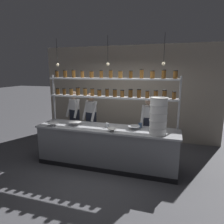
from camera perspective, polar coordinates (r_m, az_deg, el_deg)
ground_plane at (r=4.86m, az=-1.55°, el=-14.92°), size 40.00×40.00×0.00m
back_wall at (r=6.43m, az=4.49°, el=5.39°), size 5.63×0.12×2.94m
prep_counter at (r=4.67m, az=-1.59°, el=-9.88°), size 3.23×0.76×0.92m
spice_shelf_unit at (r=4.67m, az=-0.20°, el=6.55°), size 3.12×0.28×2.21m
chef_left at (r=5.65m, az=-10.68°, el=-1.16°), size 0.41×0.34×1.64m
chef_center at (r=5.28m, az=-5.99°, el=-2.05°), size 0.41×0.34×1.62m
chef_right at (r=4.88m, az=10.41°, el=-3.64°), size 0.37×0.29×1.58m
container_stack at (r=4.04m, az=13.09°, el=-1.17°), size 0.36×0.36×0.76m
prep_bowl_near_left at (r=4.84m, az=-16.38°, el=-3.41°), size 0.26×0.26×0.07m
prep_bowl_center_front at (r=4.77m, az=-10.48°, el=-3.26°), size 0.29×0.29×0.08m
prep_bowl_center_back at (r=4.41m, az=6.29°, el=-4.44°), size 0.27×0.27×0.07m
prep_bowl_near_right at (r=4.47m, az=12.81°, el=-4.44°), size 0.27×0.27×0.08m
prep_bowl_far_left at (r=4.24m, az=0.00°, el=-5.11°), size 0.22×0.22×0.06m
serving_cup_front at (r=4.53m, az=-1.37°, el=-3.76°), size 0.07×0.07×0.10m
serving_cup_by_board at (r=4.56m, az=8.04°, el=-3.74°), size 0.08×0.08×0.10m
pendant_light_row at (r=4.34m, az=-1.48°, el=13.85°), size 2.42×0.07×0.62m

